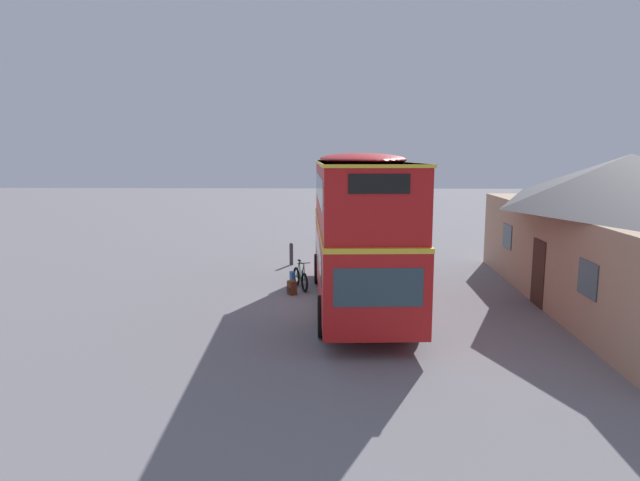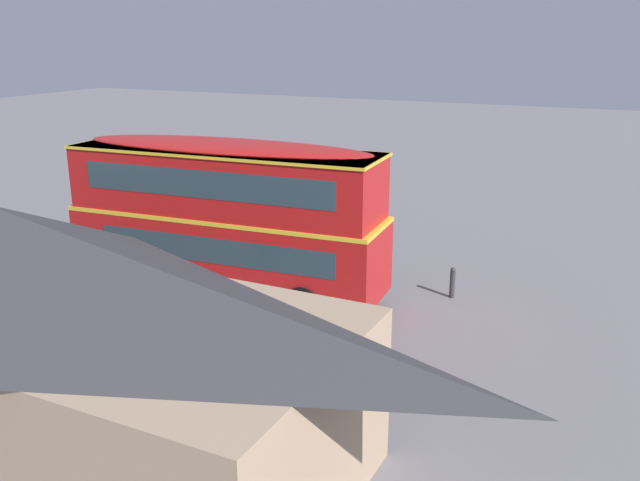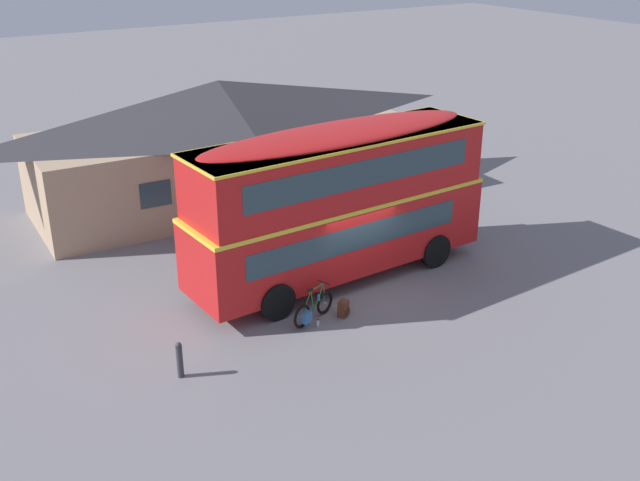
{
  "view_description": "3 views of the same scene",
  "coord_description": "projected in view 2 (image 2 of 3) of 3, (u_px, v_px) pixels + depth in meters",
  "views": [
    {
      "loc": [
        16.87,
        0.24,
        4.75
      ],
      "look_at": [
        -0.72,
        -0.28,
        1.96
      ],
      "focal_mm": 30.62,
      "sensor_mm": 36.0,
      "label": 1
    },
    {
      "loc": [
        -10.84,
        17.69,
        7.83
      ],
      "look_at": [
        -2.11,
        -1.15,
        1.43
      ],
      "focal_mm": 38.32,
      "sensor_mm": 36.0,
      "label": 2
    },
    {
      "loc": [
        -11.6,
        -16.66,
        10.38
      ],
      "look_at": [
        -1.82,
        -0.93,
        2.34
      ],
      "focal_mm": 41.91,
      "sensor_mm": 36.0,
      "label": 3
    }
  ],
  "objects": [
    {
      "name": "water_bottle_clear_plastic",
      "position": [
        324.0,
        278.0,
        22.29
      ],
      "size": [
        0.07,
        0.07,
        0.21
      ],
      "color": "silver",
      "rests_on": "ground"
    },
    {
      "name": "kerb_bollard",
      "position": [
        452.0,
        282.0,
        20.78
      ],
      "size": [
        0.16,
        0.16,
        0.97
      ],
      "color": "#333338",
      "rests_on": "ground"
    },
    {
      "name": "ground_plane",
      "position": [
        246.0,
        284.0,
        21.99
      ],
      "size": [
        120.0,
        120.0,
        0.0
      ],
      "primitive_type": "plane",
      "color": "slate"
    },
    {
      "name": "pub_building",
      "position": [
        2.0,
        319.0,
        13.3
      ],
      "size": [
        14.8,
        5.9,
        4.76
      ],
      "color": "tan",
      "rests_on": "ground"
    },
    {
      "name": "double_decker_bus",
      "position": [
        226.0,
        212.0,
        20.41
      ],
      "size": [
        9.81,
        3.05,
        4.79
      ],
      "color": "black",
      "rests_on": "ground"
    },
    {
      "name": "backpack_on_ground",
      "position": [
        297.0,
        270.0,
        22.51
      ],
      "size": [
        0.39,
        0.37,
        0.52
      ],
      "color": "#592D19",
      "rests_on": "ground"
    },
    {
      "name": "touring_bicycle",
      "position": [
        319.0,
        273.0,
        21.95
      ],
      "size": [
        1.62,
        0.81,
        1.03
      ],
      "color": "black",
      "rests_on": "ground"
    }
  ]
}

